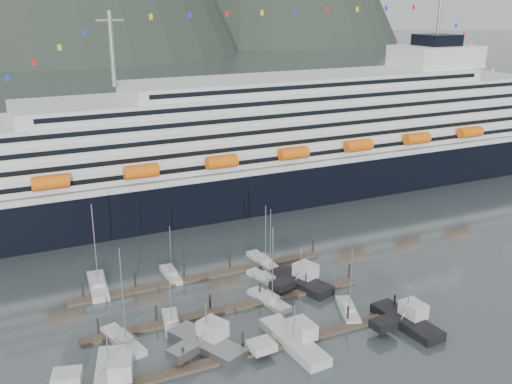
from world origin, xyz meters
The scene contains 18 objects.
ground centered at (0.00, 0.00, 0.00)m, with size 1600.00×1600.00×0.00m, color #404B4B.
cruise_ship centered at (30.03, 54.94, 12.04)m, with size 210.00×30.40×50.30m.
dock_near centered at (-4.93, -9.95, 0.31)m, with size 48.18×2.28×3.20m.
dock_mid centered at (-4.93, 3.05, 0.31)m, with size 48.18×2.28×3.20m.
dock_far centered at (-4.93, 16.05, 0.31)m, with size 48.18×2.28×3.20m.
sailboat_a centered at (-15.09, 2.53, 0.39)m, with size 4.02×8.49×10.80m.
sailboat_b centered at (-23.19, 0.41, 0.44)m, with size 5.01×10.37×16.10m.
sailboat_c centered at (1.91, 2.45, 0.43)m, with size 4.19×9.63×14.27m.
sailboat_d centered at (5.12, 9.75, 0.41)m, with size 4.32×9.69×14.41m.
sailboat_e centered at (-22.93, 19.99, 0.45)m, with size 3.96×11.35×16.60m.
sailboat_f centered at (-9.95, 18.99, 0.39)m, with size 2.67×8.10×10.56m.
sailboat_g centered at (7.87, 16.92, 0.40)m, with size 2.82×9.91×12.47m.
sailboat_h centered at (11.95, -6.10, 0.41)m, with size 5.38×8.90×12.14m.
trawler_a centered at (-27.16, -8.49, 0.98)m, with size 11.33×14.85×7.91m.
trawler_b centered at (-12.58, -6.10, 1.00)m, with size 11.19×13.15×8.23m.
trawler_c centered at (-0.78, -10.78, 0.92)m, with size 10.24×14.50×7.30m.
trawler_d centered at (17.85, -13.32, 0.95)m, with size 9.65×13.01×7.60m.
trawler_e centered at (9.65, 5.60, 0.99)m, with size 10.52×13.04×8.10m.
Camera 1 is at (-38.53, -77.72, 48.48)m, focal length 42.00 mm.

